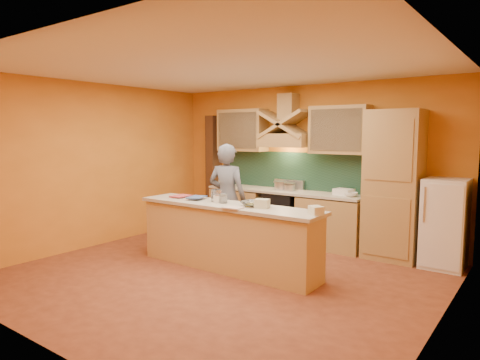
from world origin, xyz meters
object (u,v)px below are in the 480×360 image
Objects in this scene: stove at (283,216)px; fridge at (445,223)px; mixing_bowl at (252,204)px; person at (227,198)px; kitchen_scale at (219,199)px.

fridge reaches higher than stove.
person is at bearing 145.15° from mixing_bowl.
kitchen_scale is (0.38, -0.67, 0.11)m from person.
person is 1.17m from mixing_bowl.
fridge is at bearing 0.00° from stove.
stove is 2.71m from fridge.
person is 14.14× the size of kitchen_scale.
mixing_bowl is at bearing -72.21° from stove.
person reaches higher than stove.
fridge is 4.32× the size of mixing_bowl.
mixing_bowl is (0.60, -1.86, 0.53)m from stove.
mixing_bowl reaches higher than stove.
fridge is at bearing 41.43° from mixing_bowl.
kitchen_scale is (0.02, -1.86, 0.55)m from stove.
person is at bearing -158.68° from fridge.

